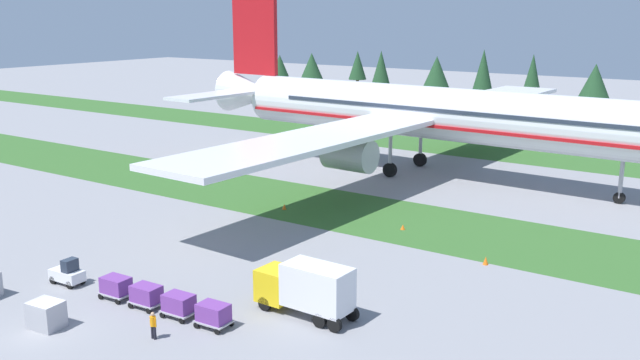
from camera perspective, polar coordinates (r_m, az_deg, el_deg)
name	(u,v)px	position (r m, az deg, el deg)	size (l,w,h in m)	color
ground_plane	(49,330)	(47.65, -21.26, -11.33)	(400.00, 400.00, 0.00)	gray
grass_strip_near	(340,209)	(70.43, 1.63, -2.40)	(320.00, 13.08, 0.01)	#336028
grass_strip_far	(483,150)	(103.73, 13.17, 2.41)	(320.00, 13.08, 0.01)	#336028
airliner	(423,112)	(85.51, 8.39, 5.53)	(64.50, 79.11, 21.39)	silver
baggage_tug	(68,273)	(54.38, -19.91, -7.19)	(2.66, 1.43, 1.97)	silver
cargo_dolly_lead	(116,286)	(50.69, -16.32, -8.30)	(2.27, 1.61, 1.55)	#A3A3A8
cargo_dolly_second	(146,295)	(48.70, -13.99, -9.06)	(2.27, 1.61, 1.55)	#A3A3A8
cargo_dolly_third	(179,304)	(46.79, -11.45, -9.87)	(2.27, 1.61, 1.55)	#A3A3A8
cargo_dolly_fourth	(213,314)	(45.00, -8.70, -10.73)	(2.27, 1.61, 1.55)	#A3A3A8
catering_truck	(306,287)	(45.79, -1.16, -8.72)	(6.99, 2.41, 3.58)	yellow
ground_crew_marshaller	(153,324)	(44.19, -13.46, -11.39)	(0.56, 0.36, 1.74)	black
uld_container_2	(46,315)	(47.68, -21.45, -10.20)	(2.00, 1.60, 1.73)	#A3A3A8
taxiway_marker_0	(403,227)	(64.30, 6.78, -3.84)	(0.44, 0.44, 0.46)	orange
taxiway_marker_1	(284,207)	(70.36, -2.93, -2.19)	(0.44, 0.44, 0.56)	orange
taxiway_marker_2	(486,261)	(56.66, 13.37, -6.42)	(0.44, 0.44, 0.66)	orange
distant_tree_line	(584,80)	(144.68, 20.71, 7.65)	(154.43, 9.53, 11.93)	#4C3823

